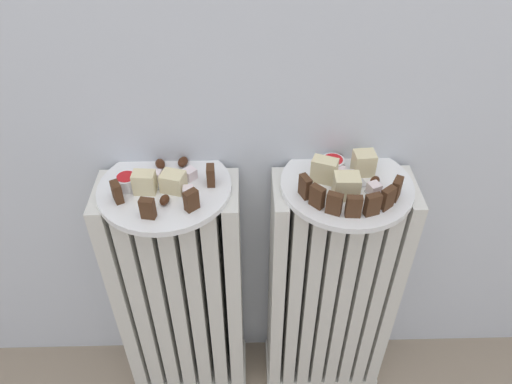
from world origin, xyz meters
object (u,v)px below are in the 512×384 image
object	(u,v)px
plate_right	(346,185)
jam_bowl_left	(127,181)
jam_bowl_right	(333,163)
plate_left	(165,188)
fork	(367,192)
radiator_left	(182,297)
radiator_right	(330,294)

from	to	relation	value
plate_right	jam_bowl_left	xyz separation A→B (m)	(-0.42, -0.00, 0.02)
jam_bowl_right	plate_left	bearing A→B (deg)	-172.00
jam_bowl_right	fork	bearing A→B (deg)	-54.13
jam_bowl_left	fork	xyz separation A→B (m)	(0.45, -0.03, -0.01)
plate_right	fork	world-z (taller)	fork
radiator_left	plate_right	size ratio (longest dim) A/B	2.53
plate_left	jam_bowl_left	xyz separation A→B (m)	(-0.07, -0.00, 0.02)
plate_right	jam_bowl_right	world-z (taller)	jam_bowl_right
radiator_right	jam_bowl_left	world-z (taller)	jam_bowl_left
radiator_right	fork	world-z (taller)	fork
radiator_left	fork	size ratio (longest dim) A/B	6.85
plate_right	fork	xyz separation A→B (m)	(0.03, -0.03, 0.01)
jam_bowl_left	radiator_left	bearing A→B (deg)	3.05
radiator_right	fork	size ratio (longest dim) A/B	6.85
radiator_left	plate_left	xyz separation A→B (m)	(0.00, -0.00, 0.33)
plate_left	fork	bearing A→B (deg)	-4.59
radiator_left	jam_bowl_left	world-z (taller)	jam_bowl_left
radiator_left	plate_right	world-z (taller)	plate_right
plate_left	fork	size ratio (longest dim) A/B	2.71
radiator_left	jam_bowl_left	bearing A→B (deg)	-176.95
radiator_left	jam_bowl_right	size ratio (longest dim) A/B	13.77
plate_left	jam_bowl_left	world-z (taller)	jam_bowl_left
radiator_right	jam_bowl_right	xyz separation A→B (m)	(-0.02, 0.05, 0.35)
plate_right	jam_bowl_right	xyz separation A→B (m)	(-0.02, 0.05, 0.02)
radiator_right	fork	bearing A→B (deg)	-42.82
radiator_left	fork	bearing A→B (deg)	-4.59
plate_right	jam_bowl_right	bearing A→B (deg)	115.87
jam_bowl_left	jam_bowl_right	size ratio (longest dim) A/B	0.90
plate_left	plate_right	xyz separation A→B (m)	(0.35, 0.00, 0.00)
jam_bowl_right	fork	world-z (taller)	jam_bowl_right
jam_bowl_right	fork	size ratio (longest dim) A/B	0.50
radiator_left	radiator_right	world-z (taller)	same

